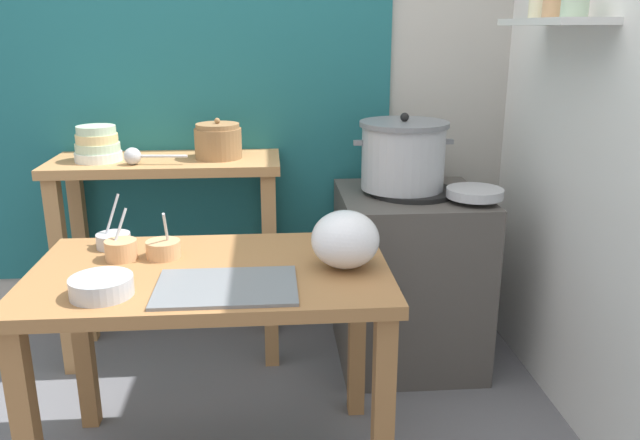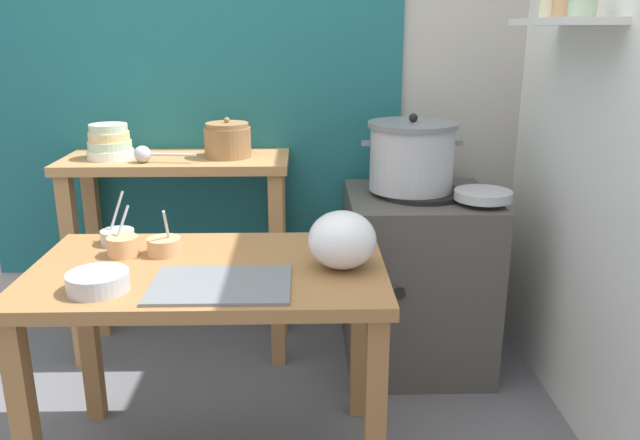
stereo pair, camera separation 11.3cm
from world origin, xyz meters
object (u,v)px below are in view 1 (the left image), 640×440
(steamer_pot, at_px, (403,155))
(ladle, at_px, (135,156))
(prep_table, at_px, (212,301))
(stove_block, at_px, (408,277))
(clay_pot, at_px, (218,141))
(prep_bowl_2, at_px, (121,249))
(plastic_bag, at_px, (345,239))
(prep_bowl_0, at_px, (101,286))
(prep_bowl_3, at_px, (338,234))
(wide_pan, at_px, (475,193))
(prep_bowl_4, at_px, (113,239))
(serving_tray, at_px, (226,287))
(prep_bowl_1, at_px, (163,248))
(bowl_stack_enamel, at_px, (97,145))
(back_shelf_table, at_px, (169,209))

(steamer_pot, relative_size, ladle, 1.63)
(prep_table, relative_size, stove_block, 1.41)
(clay_pot, xyz_separation_m, prep_bowl_2, (-0.26, -0.73, -0.22))
(plastic_bag, xyz_separation_m, prep_bowl_2, (-0.70, 0.12, -0.05))
(prep_table, bearing_deg, prep_bowl_0, -145.77)
(clay_pot, xyz_separation_m, ladle, (-0.33, -0.11, -0.04))
(prep_table, distance_m, prep_bowl_0, 0.37)
(prep_table, bearing_deg, prep_bowl_3, 24.39)
(plastic_bag, bearing_deg, steamer_pot, 66.04)
(prep_bowl_3, bearing_deg, prep_bowl_0, -151.42)
(wide_pan, xyz_separation_m, prep_bowl_4, (-1.34, -0.33, -0.05))
(wide_pan, bearing_deg, stove_block, 145.64)
(serving_tray, bearing_deg, prep_bowl_2, 142.34)
(prep_table, bearing_deg, prep_bowl_1, 146.27)
(steamer_pot, bearing_deg, bowl_stack_enamel, 175.92)
(clay_pot, relative_size, bowl_stack_enamel, 1.03)
(prep_bowl_1, height_order, prep_bowl_2, prep_bowl_2)
(ladle, bearing_deg, stove_block, -0.97)
(ladle, distance_m, prep_bowl_0, 0.93)
(steamer_pot, height_order, prep_bowl_3, steamer_pot)
(stove_block, relative_size, wide_pan, 3.45)
(back_shelf_table, xyz_separation_m, bowl_stack_enamel, (-0.27, -0.02, 0.29))
(plastic_bag, height_order, wide_pan, plastic_bag)
(prep_table, bearing_deg, wide_pan, 28.54)
(prep_table, xyz_separation_m, clay_pot, (-0.03, 0.83, 0.36))
(bowl_stack_enamel, distance_m, wide_pan, 1.55)
(serving_tray, height_order, prep_bowl_3, prep_bowl_3)
(steamer_pot, relative_size, wide_pan, 1.84)
(bowl_stack_enamel, xyz_separation_m, plastic_bag, (0.93, -0.83, -0.16))
(prep_table, relative_size, prep_bowl_2, 6.80)
(prep_bowl_2, bearing_deg, stove_block, 29.08)
(prep_bowl_0, relative_size, prep_bowl_4, 0.97)
(prep_table, bearing_deg, prep_bowl_2, 161.12)
(ladle, bearing_deg, prep_bowl_1, -72.35)
(stove_block, xyz_separation_m, prep_bowl_2, (-1.07, -0.60, 0.37))
(clay_pot, xyz_separation_m, prep_bowl_1, (-0.13, -0.72, -0.22))
(stove_block, xyz_separation_m, prep_bowl_3, (-0.37, -0.51, 0.37))
(back_shelf_table, relative_size, prep_bowl_3, 8.90)
(plastic_bag, relative_size, prep_bowl_1, 1.35)
(bowl_stack_enamel, height_order, prep_bowl_1, bowl_stack_enamel)
(stove_block, bearing_deg, clay_pot, 170.87)
(stove_block, height_order, prep_bowl_0, stove_block)
(clay_pot, height_order, prep_bowl_3, clay_pot)
(prep_bowl_1, height_order, prep_bowl_4, prep_bowl_4)
(bowl_stack_enamel, relative_size, prep_bowl_2, 1.19)
(clay_pot, xyz_separation_m, prep_bowl_0, (-0.26, -1.02, -0.22))
(stove_block, distance_m, clay_pot, 1.01)
(ladle, xyz_separation_m, plastic_bag, (0.77, -0.74, -0.13))
(clay_pot, xyz_separation_m, prep_bowl_3, (0.44, -0.64, -0.21))
(prep_table, distance_m, wide_pan, 1.16)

